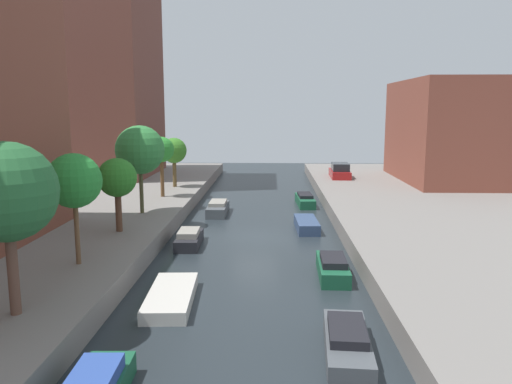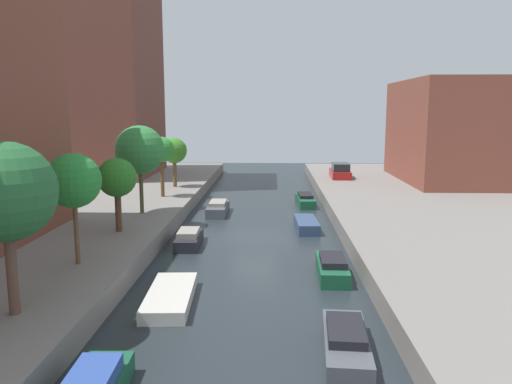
% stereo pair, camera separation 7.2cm
% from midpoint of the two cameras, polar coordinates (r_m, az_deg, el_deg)
% --- Properties ---
extents(ground_plane, '(84.00, 84.00, 0.00)m').
position_cam_midpoint_polar(ground_plane, '(30.29, -0.05, -5.08)').
color(ground_plane, '#232B30').
extents(quay_left, '(20.00, 64.00, 1.00)m').
position_cam_midpoint_polar(quay_left, '(34.13, -26.16, -3.54)').
color(quay_left, gray).
rests_on(quay_left, ground_plane).
extents(quay_right, '(20.00, 64.00, 1.00)m').
position_cam_midpoint_polar(quay_right, '(33.25, 26.82, -3.91)').
color(quay_right, gray).
rests_on(quay_right, ground_plane).
extents(apartment_tower_far, '(10.00, 12.33, 24.77)m').
position_cam_midpoint_polar(apartment_tower_far, '(53.64, -17.22, 15.18)').
color(apartment_tower_far, brown).
rests_on(apartment_tower_far, quay_left).
extents(low_block_right, '(10.00, 14.51, 9.15)m').
position_cam_midpoint_polar(low_block_right, '(50.08, 21.88, 6.41)').
color(low_block_right, brown).
rests_on(low_block_right, quay_right).
extents(street_tree_0, '(3.15, 3.15, 5.57)m').
position_cam_midpoint_polar(street_tree_0, '(17.51, -26.31, -0.06)').
color(street_tree_0, brown).
rests_on(street_tree_0, quay_left).
extents(street_tree_1, '(2.31, 2.31, 4.75)m').
position_cam_midpoint_polar(street_tree_1, '(22.38, -19.82, 1.17)').
color(street_tree_1, brown).
rests_on(street_tree_1, quay_left).
extents(street_tree_2, '(2.09, 2.09, 3.98)m').
position_cam_midpoint_polar(street_tree_2, '(27.93, -15.35, 1.49)').
color(street_tree_2, brown).
rests_on(street_tree_2, quay_left).
extents(street_tree_3, '(3.06, 3.06, 5.56)m').
position_cam_midpoint_polar(street_tree_3, '(32.48, -12.91, 4.63)').
color(street_tree_3, '#4D4B2E').
rests_on(street_tree_3, quay_left).
extents(street_tree_4, '(1.90, 1.90, 4.52)m').
position_cam_midpoint_polar(street_tree_4, '(38.49, -10.56, 4.64)').
color(street_tree_4, brown).
rests_on(street_tree_4, quay_left).
extents(street_tree_5, '(2.13, 2.13, 4.17)m').
position_cam_midpoint_polar(street_tree_5, '(43.28, -9.17, 4.59)').
color(street_tree_5, brown).
rests_on(street_tree_5, quay_left).
extents(parked_car, '(1.90, 4.45, 1.43)m').
position_cam_midpoint_polar(parked_car, '(49.51, 9.52, 2.29)').
color(parked_car, maroon).
rests_on(parked_car, quay_right).
extents(moored_boat_left_1, '(1.92, 4.52, 0.50)m').
position_cam_midpoint_polar(moored_boat_left_1, '(20.54, -9.55, -11.57)').
color(moored_boat_left_1, beige).
rests_on(moored_boat_left_1, ground_plane).
extents(moored_boat_left_2, '(1.36, 3.49, 0.92)m').
position_cam_midpoint_polar(moored_boat_left_2, '(28.55, -7.51, -5.24)').
color(moored_boat_left_2, '#232328').
rests_on(moored_boat_left_2, ground_plane).
extents(moored_boat_left_3, '(1.35, 3.99, 0.94)m').
position_cam_midpoint_polar(moored_boat_left_3, '(36.84, -4.26, -1.85)').
color(moored_boat_left_3, '#4C5156').
rests_on(moored_boat_left_3, ground_plane).
extents(moored_boat_right_1, '(1.62, 4.13, 0.96)m').
position_cam_midpoint_polar(moored_boat_right_1, '(16.47, 10.23, -16.43)').
color(moored_boat_right_1, '#4C5156').
rests_on(moored_boat_right_1, ground_plane).
extents(moored_boat_right_2, '(1.37, 3.83, 0.96)m').
position_cam_midpoint_polar(moored_boat_right_2, '(23.50, 8.67, -8.42)').
color(moored_boat_right_2, '#195638').
rests_on(moored_boat_right_2, ground_plane).
extents(moored_boat_right_3, '(1.46, 3.79, 0.66)m').
position_cam_midpoint_polar(moored_boat_right_3, '(32.13, 5.78, -3.68)').
color(moored_boat_right_3, '#33476B').
rests_on(moored_boat_right_3, ground_plane).
extents(moored_boat_right_4, '(1.44, 4.28, 0.93)m').
position_cam_midpoint_polar(moored_boat_right_4, '(40.28, 5.62, -0.92)').
color(moored_boat_right_4, '#195638').
rests_on(moored_boat_right_4, ground_plane).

